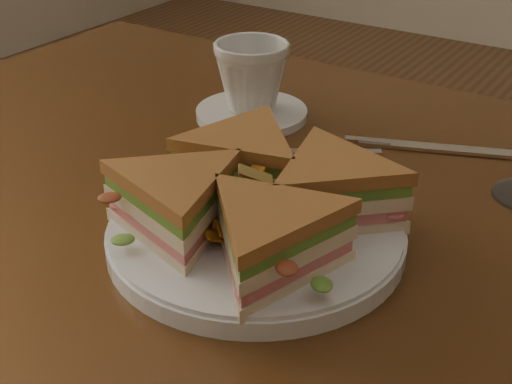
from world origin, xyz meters
TOP-DOWN VIEW (x-y plane):
  - table at (0.00, 0.00)m, footprint 1.20×0.80m
  - plate at (-0.03, -0.04)m, footprint 0.25×0.25m
  - sandwich_wedges at (-0.03, -0.04)m, footprint 0.29×0.29m
  - crisps_mound at (-0.03, -0.04)m, footprint 0.09×0.09m
  - spoon at (-0.13, 0.10)m, footprint 0.16×0.11m
  - knife at (0.03, 0.21)m, footprint 0.21×0.09m
  - saucer at (-0.19, 0.18)m, footprint 0.13×0.13m
  - coffee_cup at (-0.19, 0.18)m, footprint 0.11×0.11m

SIDE VIEW (x-z plane):
  - table at x=0.00m, z-range 0.28..1.03m
  - knife at x=0.03m, z-range 0.75..0.75m
  - spoon at x=-0.13m, z-range 0.75..0.76m
  - saucer at x=-0.19m, z-range 0.75..0.76m
  - plate at x=-0.03m, z-range 0.75..0.77m
  - crisps_mound at x=-0.03m, z-range 0.77..0.82m
  - sandwich_wedges at x=-0.03m, z-range 0.77..0.82m
  - coffee_cup at x=-0.19m, z-range 0.76..0.84m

